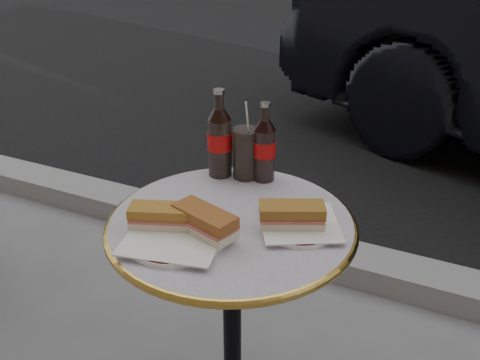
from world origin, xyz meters
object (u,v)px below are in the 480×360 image
at_px(plate_right, 300,226).
at_px(cola_glass, 245,153).
at_px(plate_left, 176,238).
at_px(bistro_table, 232,333).
at_px(cola_bottle_right, 264,142).
at_px(cola_bottle_left, 220,133).

relative_size(plate_right, cola_glass, 1.30).
distance_m(plate_left, cola_glass, 0.37).
height_order(bistro_table, cola_glass, cola_glass).
bearing_deg(plate_left, bistro_table, 60.84).
relative_size(bistro_table, plate_right, 3.79).
bearing_deg(plate_left, cola_bottle_right, 80.95).
height_order(plate_left, cola_bottle_right, cola_bottle_right).
xyz_separation_m(plate_left, cola_glass, (0.01, 0.37, 0.07)).
distance_m(plate_right, cola_bottle_left, 0.37).
relative_size(bistro_table, plate_left, 3.19).
bearing_deg(bistro_table, plate_left, -119.16).
relative_size(bistro_table, cola_bottle_right, 3.21).
bearing_deg(cola_bottle_right, bistro_table, -86.18).
height_order(plate_left, cola_bottle_left, cola_bottle_left).
relative_size(plate_left, cola_glass, 1.55).
xyz_separation_m(plate_right, cola_glass, (-0.23, 0.19, 0.07)).
bearing_deg(cola_bottle_right, cola_glass, -168.44).
distance_m(bistro_table, cola_glass, 0.50).
bearing_deg(plate_left, cola_glass, 88.81).
relative_size(plate_left, cola_bottle_right, 1.01).
height_order(cola_bottle_left, cola_glass, cola_bottle_left).
bearing_deg(cola_bottle_right, plate_left, -99.05).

